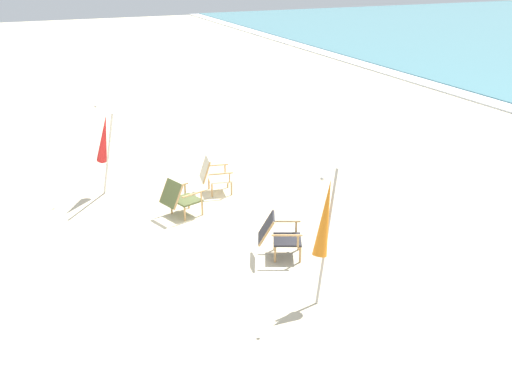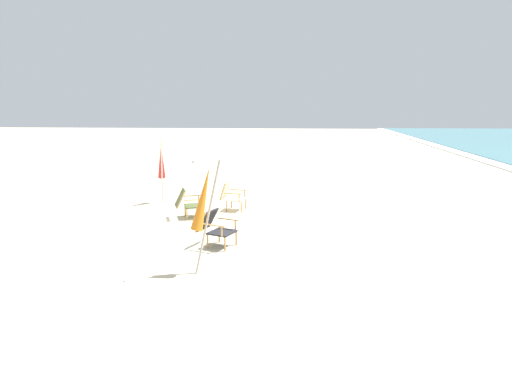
{
  "view_description": "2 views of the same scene",
  "coord_description": "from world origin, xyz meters",
  "px_view_note": "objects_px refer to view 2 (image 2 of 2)",
  "views": [
    {
      "loc": [
        9.75,
        -2.63,
        5.01
      ],
      "look_at": [
        -0.38,
        1.73,
        0.54
      ],
      "focal_mm": 42.0,
      "sensor_mm": 36.0,
      "label": 1
    },
    {
      "loc": [
        10.66,
        2.91,
        3.09
      ],
      "look_at": [
        -0.6,
        2.18,
        0.81
      ],
      "focal_mm": 32.0,
      "sensor_mm": 36.0,
      "label": 2
    }
  ],
  "objects_px": {
    "beach_chair_front_left": "(188,202)",
    "umbrella_furled_orange": "(203,200)",
    "beach_chair_front_right": "(231,195)",
    "beach_chair_back_left": "(215,227)",
    "umbrella_furled_red": "(161,161)"
  },
  "relations": [
    {
      "from": "beach_chair_front_left",
      "to": "umbrella_furled_red",
      "type": "height_order",
      "value": "umbrella_furled_red"
    },
    {
      "from": "beach_chair_back_left",
      "to": "umbrella_furled_red",
      "type": "distance_m",
      "value": 4.6
    },
    {
      "from": "umbrella_furled_red",
      "to": "umbrella_furled_orange",
      "type": "height_order",
      "value": "umbrella_furled_orange"
    },
    {
      "from": "beach_chair_front_left",
      "to": "umbrella_furled_orange",
      "type": "height_order",
      "value": "umbrella_furled_orange"
    },
    {
      "from": "beach_chair_back_left",
      "to": "umbrella_furled_orange",
      "type": "relative_size",
      "value": 0.45
    },
    {
      "from": "beach_chair_front_right",
      "to": "umbrella_furled_orange",
      "type": "xyz_separation_m",
      "value": [
        4.77,
        0.08,
        0.92
      ]
    },
    {
      "from": "beach_chair_back_left",
      "to": "umbrella_furled_red",
      "type": "height_order",
      "value": "umbrella_furled_red"
    },
    {
      "from": "beach_chair_front_right",
      "to": "umbrella_furled_red",
      "type": "bearing_deg",
      "value": -107.52
    },
    {
      "from": "beach_chair_front_left",
      "to": "beach_chair_back_left",
      "type": "bearing_deg",
      "value": 25.38
    },
    {
      "from": "beach_chair_back_left",
      "to": "umbrella_furled_red",
      "type": "xyz_separation_m",
      "value": [
        -3.93,
        -2.21,
        0.88
      ]
    },
    {
      "from": "beach_chair_front_right",
      "to": "umbrella_furled_red",
      "type": "relative_size",
      "value": 0.41
    },
    {
      "from": "umbrella_furled_red",
      "to": "umbrella_furled_orange",
      "type": "distance_m",
      "value": 5.9
    },
    {
      "from": "beach_chair_back_left",
      "to": "beach_chair_front_left",
      "type": "relative_size",
      "value": 1.05
    },
    {
      "from": "beach_chair_front_right",
      "to": "umbrella_furled_red",
      "type": "height_order",
      "value": "umbrella_furled_red"
    },
    {
      "from": "beach_chair_front_right",
      "to": "umbrella_furled_orange",
      "type": "distance_m",
      "value": 4.86
    }
  ]
}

